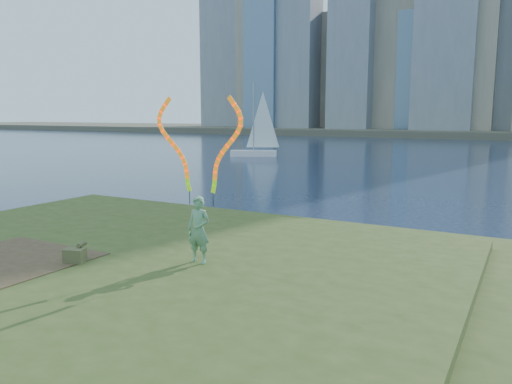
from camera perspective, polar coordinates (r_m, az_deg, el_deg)
The scene contains 7 objects.
ground at distance 13.07m, azimuth -8.92°, elevation -8.93°, with size 320.00×320.00×0.00m, color #18253D.
grassy_knoll at distance 11.34m, azimuth -16.21°, elevation -10.17°, with size 20.00×18.00×0.80m.
dirt_patch at distance 12.31m, azimuth -26.65°, elevation -6.98°, with size 3.20×3.00×0.02m, color #47331E.
far_shore at distance 105.11m, azimuth 24.99°, elevation 6.20°, with size 320.00×40.00×1.20m, color #4F493A.
woman_with_ribbons at distance 10.65m, azimuth -6.51°, elevation -0.46°, with size 1.97×0.39×3.85m.
canvas_bag at distance 11.54m, azimuth -19.95°, elevation -6.76°, with size 0.50×0.56×0.41m.
sailboat at distance 47.70m, azimuth 0.02°, elevation 5.54°, with size 4.54×3.10×7.02m.
Camera 1 is at (7.72, -9.77, 3.97)m, focal length 35.00 mm.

